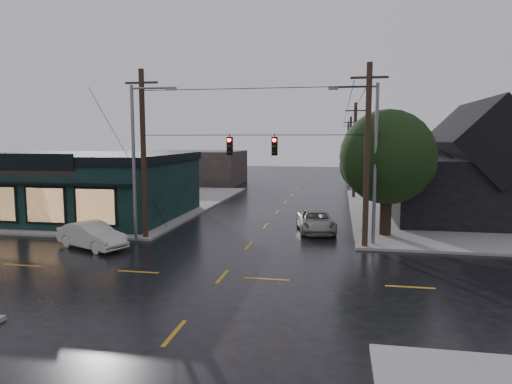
% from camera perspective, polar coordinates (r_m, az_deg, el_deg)
% --- Properties ---
extents(ground_plane, '(160.00, 160.00, 0.00)m').
position_cam_1_polar(ground_plane, '(20.67, -4.23, -10.50)').
color(ground_plane, black).
extents(sidewalk_nw, '(28.00, 28.00, 0.15)m').
position_cam_1_polar(sidewalk_nw, '(46.81, -22.05, -1.17)').
color(sidewalk_nw, gray).
rests_on(sidewalk_nw, ground).
extents(pizza_shop, '(16.30, 12.34, 4.90)m').
position_cam_1_polar(pizza_shop, '(37.95, -21.52, 0.89)').
color(pizza_shop, black).
rests_on(pizza_shop, ground).
extents(ne_building, '(12.60, 11.60, 8.75)m').
position_cam_1_polar(ne_building, '(37.48, 25.86, 3.55)').
color(ne_building, black).
rests_on(ne_building, ground).
extents(corner_tree, '(5.81, 5.81, 7.74)m').
position_cam_1_polar(corner_tree, '(29.07, 16.11, 4.19)').
color(corner_tree, black).
rests_on(corner_tree, ground).
extents(utility_pole_nw, '(2.00, 0.32, 10.15)m').
position_cam_1_polar(utility_pole_nw, '(28.73, -13.60, -5.75)').
color(utility_pole_nw, black).
rests_on(utility_pole_nw, ground).
extents(utility_pole_ne, '(2.00, 0.32, 10.15)m').
position_cam_1_polar(utility_pole_ne, '(26.36, 13.41, -6.87)').
color(utility_pole_ne, black).
rests_on(utility_pole_ne, ground).
extents(utility_pole_far_a, '(2.00, 0.32, 9.65)m').
position_cam_1_polar(utility_pole_far_a, '(47.51, 12.08, -0.80)').
color(utility_pole_far_a, black).
rests_on(utility_pole_far_a, ground).
extents(utility_pole_far_b, '(2.00, 0.32, 9.15)m').
position_cam_1_polar(utility_pole_far_b, '(67.39, 11.60, 1.40)').
color(utility_pole_far_b, black).
rests_on(utility_pole_far_b, ground).
extents(utility_pole_far_c, '(2.00, 0.32, 9.15)m').
position_cam_1_polar(utility_pole_far_c, '(87.32, 11.34, 2.60)').
color(utility_pole_far_c, black).
rests_on(utility_pole_far_c, ground).
extents(span_signal_assembly, '(13.00, 0.48, 1.23)m').
position_cam_1_polar(span_signal_assembly, '(26.07, -0.51, 5.81)').
color(span_signal_assembly, black).
rests_on(span_signal_assembly, ground).
extents(streetlight_nw, '(5.40, 0.30, 9.15)m').
position_cam_1_polar(streetlight_nw, '(28.23, -14.74, -6.00)').
color(streetlight_nw, slate).
rests_on(streetlight_nw, ground).
extents(streetlight_ne, '(5.40, 0.30, 9.15)m').
position_cam_1_polar(streetlight_ne, '(27.07, 14.39, -6.54)').
color(streetlight_ne, slate).
rests_on(streetlight_ne, ground).
extents(bg_building_west, '(12.00, 10.00, 4.40)m').
position_cam_1_polar(bg_building_west, '(62.20, -7.46, 3.08)').
color(bg_building_west, '#302623').
rests_on(bg_building_west, ground).
extents(bg_building_east, '(14.00, 12.00, 5.60)m').
position_cam_1_polar(bg_building_east, '(65.11, 20.11, 3.42)').
color(bg_building_east, black).
rests_on(bg_building_east, ground).
extents(sedan_cream, '(4.70, 3.23, 1.47)m').
position_cam_1_polar(sedan_cream, '(27.08, -19.80, -5.13)').
color(sedan_cream, beige).
rests_on(sedan_cream, ground).
extents(suv_silver, '(3.07, 5.20, 1.36)m').
position_cam_1_polar(suv_silver, '(30.26, 7.48, -3.67)').
color(suv_silver, gray).
rests_on(suv_silver, ground).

